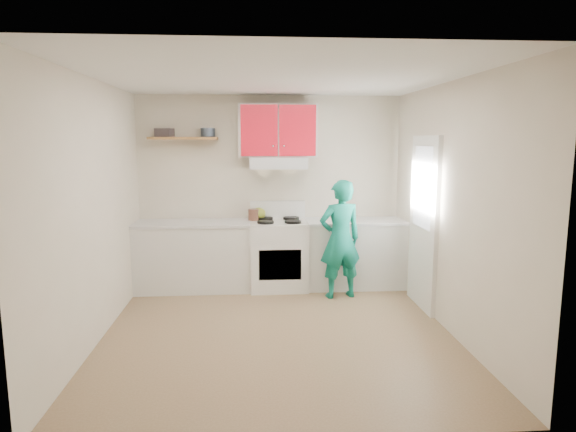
{
  "coord_description": "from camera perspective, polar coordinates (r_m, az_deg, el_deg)",
  "views": [
    {
      "loc": [
        -0.25,
        -4.9,
        2.0
      ],
      "look_at": [
        0.15,
        0.55,
        1.15
      ],
      "focal_mm": 30.61,
      "sensor_mm": 36.0,
      "label": 1
    }
  ],
  "objects": [
    {
      "name": "counter_right",
      "position": [
        6.83,
        7.68,
        -4.36
      ],
      "size": [
        1.32,
        0.6,
        0.9
      ],
      "primitive_type": "cube",
      "color": "silver",
      "rests_on": "floor"
    },
    {
      "name": "counter_left",
      "position": [
        6.73,
        -10.86,
        -4.63
      ],
      "size": [
        1.52,
        0.6,
        0.9
      ],
      "primitive_type": "cube",
      "color": "silver",
      "rests_on": "floor"
    },
    {
      "name": "stove",
      "position": [
        6.67,
        -1.08,
        -4.51
      ],
      "size": [
        0.76,
        0.65,
        0.92
      ],
      "primitive_type": "cube",
      "color": "white",
      "rests_on": "floor"
    },
    {
      "name": "cutting_board",
      "position": [
        6.6,
        5.01,
        -0.71
      ],
      "size": [
        0.32,
        0.27,
        0.02
      ],
      "primitive_type": "cube",
      "rotation": [
        0.0,
        0.0,
        0.28
      ],
      "color": "olive",
      "rests_on": "counter_right"
    },
    {
      "name": "right_wall",
      "position": [
        5.36,
        18.33,
        0.88
      ],
      "size": [
        0.04,
        3.8,
        2.6
      ],
      "primitive_type": "cube",
      "color": "beige",
      "rests_on": "floor"
    },
    {
      "name": "door_glass",
      "position": [
        5.98,
        15.38,
        3.24
      ],
      "size": [
        0.01,
        0.55,
        0.95
      ],
      "primitive_type": "cube",
      "color": "white",
      "rests_on": "door"
    },
    {
      "name": "person",
      "position": [
        6.25,
        6.07,
        -2.69
      ],
      "size": [
        0.61,
        0.47,
        1.51
      ],
      "primitive_type": "imported",
      "rotation": [
        0.0,
        0.0,
        3.35
      ],
      "color": "#0D7764",
      "rests_on": "floor"
    },
    {
      "name": "shelf",
      "position": [
        6.71,
        -12.05,
        8.82
      ],
      "size": [
        0.9,
        0.3,
        0.04
      ],
      "primitive_type": "cube",
      "color": "brown",
      "rests_on": "back_wall"
    },
    {
      "name": "silicone_mat",
      "position": [
        6.84,
        11.87,
        -0.57
      ],
      "size": [
        0.27,
        0.23,
        0.01
      ],
      "primitive_type": "cube",
      "rotation": [
        0.0,
        0.0,
        -0.02
      ],
      "color": "red",
      "rests_on": "counter_right"
    },
    {
      "name": "crock",
      "position": [
        6.66,
        -4.03,
        0.07
      ],
      "size": [
        0.17,
        0.17,
        0.17
      ],
      "primitive_type": "cylinder",
      "rotation": [
        0.0,
        0.0,
        0.21
      ],
      "color": "#502F23",
      "rests_on": "counter_left"
    },
    {
      "name": "range_hood",
      "position": [
        6.6,
        -1.16,
        6.19
      ],
      "size": [
        0.76,
        0.44,
        0.15
      ],
      "primitive_type": "cube",
      "color": "silver",
      "rests_on": "back_wall"
    },
    {
      "name": "upper_cabinets",
      "position": [
        6.65,
        -1.2,
        9.87
      ],
      "size": [
        1.02,
        0.33,
        0.7
      ],
      "primitive_type": "cube",
      "color": "red",
      "rests_on": "back_wall"
    },
    {
      "name": "floor",
      "position": [
        5.3,
        -1.21,
        -13.33
      ],
      "size": [
        3.8,
        3.8,
        0.0
      ],
      "primitive_type": "plane",
      "color": "brown",
      "rests_on": "ground"
    },
    {
      "name": "ceiling",
      "position": [
        4.95,
        -1.31,
        15.8
      ],
      "size": [
        3.6,
        3.8,
        0.04
      ],
      "primitive_type": "cube",
      "color": "white",
      "rests_on": "floor"
    },
    {
      "name": "tin",
      "position": [
        6.72,
        -9.28,
        9.55
      ],
      "size": [
        0.26,
        0.26,
        0.12
      ],
      "primitive_type": "cylinder",
      "rotation": [
        0.0,
        0.0,
        -0.44
      ],
      "color": "#333D4C",
      "rests_on": "shelf"
    },
    {
      "name": "door",
      "position": [
        6.04,
        15.46,
        -0.78
      ],
      "size": [
        0.05,
        0.85,
        2.05
      ],
      "primitive_type": "cube",
      "color": "white",
      "rests_on": "floor"
    },
    {
      "name": "front_wall",
      "position": [
        3.09,
        0.58,
        -4.26
      ],
      "size": [
        3.6,
        0.04,
        2.6
      ],
      "primitive_type": "cube",
      "color": "beige",
      "rests_on": "floor"
    },
    {
      "name": "left_wall",
      "position": [
        5.19,
        -21.53,
        0.46
      ],
      "size": [
        0.04,
        3.8,
        2.6
      ],
      "primitive_type": "cube",
      "color": "beige",
      "rests_on": "floor"
    },
    {
      "name": "kettle",
      "position": [
        6.72,
        -3.42,
        0.28
      ],
      "size": [
        0.25,
        0.25,
        0.16
      ],
      "primitive_type": "ellipsoid",
      "rotation": [
        0.0,
        0.0,
        -0.41
      ],
      "color": "olive",
      "rests_on": "stove"
    },
    {
      "name": "back_wall",
      "position": [
        6.84,
        -2.09,
        2.96
      ],
      "size": [
        3.6,
        0.04,
        2.6
      ],
      "primitive_type": "cube",
      "color": "beige",
      "rests_on": "floor"
    },
    {
      "name": "books",
      "position": [
        6.78,
        -14.16,
        9.37
      ],
      "size": [
        0.26,
        0.22,
        0.11
      ],
      "primitive_type": "cube",
      "rotation": [
        0.0,
        0.0,
        -0.35
      ],
      "color": "#484046",
      "rests_on": "shelf"
    }
  ]
}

